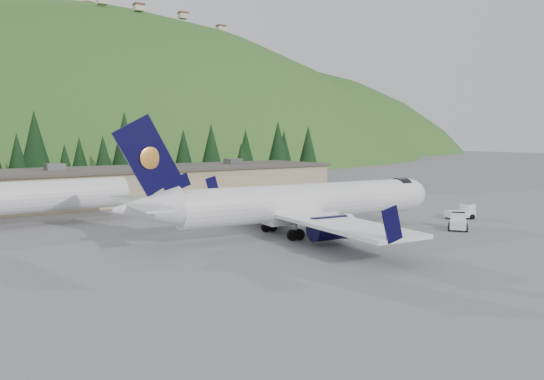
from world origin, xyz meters
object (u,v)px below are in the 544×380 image
at_px(ramp_worker, 388,218).
at_px(baggage_tug_b, 462,212).
at_px(baggage_tug_a, 458,222).
at_px(terminal_building, 123,184).
at_px(airliner, 298,204).

bearing_deg(ramp_worker, baggage_tug_b, 174.44).
bearing_deg(baggage_tug_b, baggage_tug_a, -132.70).
distance_m(baggage_tug_a, ramp_worker, 7.37).
relative_size(baggage_tug_a, terminal_building, 0.05).
bearing_deg(ramp_worker, terminal_building, -64.19).
bearing_deg(airliner, terminal_building, 103.12).
bearing_deg(airliner, ramp_worker, -1.63).
bearing_deg(airliner, baggage_tug_a, -19.60).
distance_m(airliner, baggage_tug_a, 17.71).
xyz_separation_m(baggage_tug_b, terminal_building, (-26.55, 41.59, 1.82)).
height_order(airliner, terminal_building, airliner).
relative_size(terminal_building, ramp_worker, 39.54).
height_order(baggage_tug_b, ramp_worker, ramp_worker).
height_order(terminal_building, ramp_worker, terminal_building).
distance_m(airliner, ramp_worker, 11.91).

